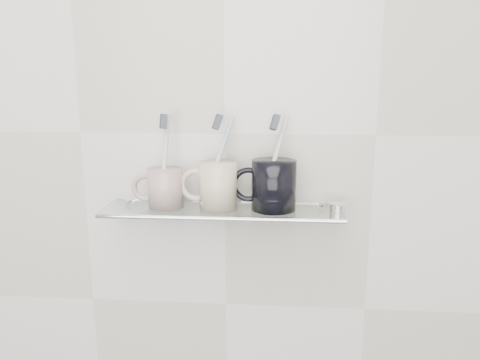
# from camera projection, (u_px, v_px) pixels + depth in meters

# --- Properties ---
(wall_back) EXTENTS (2.50, 0.00, 2.50)m
(wall_back) POSITION_uv_depth(u_px,v_px,m) (225.00, 134.00, 1.01)
(wall_back) COLOR beige
(wall_back) RESTS_ON ground
(shelf_glass) EXTENTS (0.50, 0.12, 0.01)m
(shelf_glass) POSITION_uv_depth(u_px,v_px,m) (222.00, 211.00, 0.98)
(shelf_glass) COLOR silver
(shelf_glass) RESTS_ON wall_back
(shelf_rail) EXTENTS (0.50, 0.01, 0.01)m
(shelf_rail) POSITION_uv_depth(u_px,v_px,m) (219.00, 219.00, 0.93)
(shelf_rail) COLOR silver
(shelf_rail) RESTS_ON shelf_glass
(bracket_left) EXTENTS (0.02, 0.03, 0.02)m
(bracket_left) POSITION_uv_depth(u_px,v_px,m) (131.00, 207.00, 1.04)
(bracket_left) COLOR silver
(bracket_left) RESTS_ON wall_back
(bracket_right) EXTENTS (0.02, 0.03, 0.02)m
(bracket_right) POSITION_uv_depth(u_px,v_px,m) (321.00, 211.00, 1.01)
(bracket_right) COLOR silver
(bracket_right) RESTS_ON wall_back
(mug_left) EXTENTS (0.10, 0.10, 0.08)m
(mug_left) POSITION_uv_depth(u_px,v_px,m) (166.00, 188.00, 0.98)
(mug_left) COLOR silver
(mug_left) RESTS_ON shelf_glass
(mug_left_handle) EXTENTS (0.06, 0.01, 0.06)m
(mug_left_handle) POSITION_uv_depth(u_px,v_px,m) (146.00, 188.00, 0.99)
(mug_left_handle) COLOR silver
(mug_left_handle) RESTS_ON mug_left
(toothbrush_left) EXTENTS (0.03, 0.04, 0.19)m
(toothbrush_left) POSITION_uv_depth(u_px,v_px,m) (165.00, 160.00, 0.97)
(toothbrush_left) COLOR silver
(toothbrush_left) RESTS_ON mug_left
(bristles_left) EXTENTS (0.02, 0.03, 0.03)m
(bristles_left) POSITION_uv_depth(u_px,v_px,m) (163.00, 121.00, 0.95)
(bristles_left) COLOR #323A41
(bristles_left) RESTS_ON toothbrush_left
(mug_center) EXTENTS (0.10, 0.10, 0.10)m
(mug_center) POSITION_uv_depth(u_px,v_px,m) (218.00, 185.00, 0.97)
(mug_center) COLOR beige
(mug_center) RESTS_ON shelf_glass
(mug_center_handle) EXTENTS (0.07, 0.01, 0.07)m
(mug_center_handle) POSITION_uv_depth(u_px,v_px,m) (196.00, 185.00, 0.98)
(mug_center_handle) COLOR beige
(mug_center_handle) RESTS_ON mug_center
(toothbrush_center) EXTENTS (0.07, 0.06, 0.18)m
(toothbrush_center) POSITION_uv_depth(u_px,v_px,m) (218.00, 161.00, 0.96)
(toothbrush_center) COLOR #91A2B8
(toothbrush_center) RESTS_ON mug_center
(bristles_center) EXTENTS (0.03, 0.03, 0.04)m
(bristles_center) POSITION_uv_depth(u_px,v_px,m) (217.00, 122.00, 0.94)
(bristles_center) COLOR #323A41
(bristles_center) RESTS_ON toothbrush_center
(mug_right) EXTENTS (0.12, 0.12, 0.10)m
(mug_right) POSITION_uv_depth(u_px,v_px,m) (274.00, 185.00, 0.96)
(mug_right) COLOR black
(mug_right) RESTS_ON shelf_glass
(mug_right_handle) EXTENTS (0.07, 0.01, 0.07)m
(mug_right_handle) POSITION_uv_depth(u_px,v_px,m) (249.00, 185.00, 0.97)
(mug_right_handle) COLOR black
(mug_right_handle) RESTS_ON mug_right
(toothbrush_right) EXTENTS (0.06, 0.06, 0.18)m
(toothbrush_right) POSITION_uv_depth(u_px,v_px,m) (274.00, 162.00, 0.95)
(toothbrush_right) COLOR silver
(toothbrush_right) RESTS_ON mug_right
(bristles_right) EXTENTS (0.02, 0.03, 0.04)m
(bristles_right) POSITION_uv_depth(u_px,v_px,m) (275.00, 122.00, 0.94)
(bristles_right) COLOR #323A41
(bristles_right) RESTS_ON toothbrush_right
(chrome_cap) EXTENTS (0.04, 0.04, 0.02)m
(chrome_cap) POSITION_uv_depth(u_px,v_px,m) (338.00, 207.00, 0.96)
(chrome_cap) COLOR silver
(chrome_cap) RESTS_ON shelf_glass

